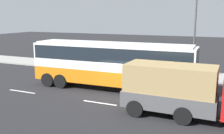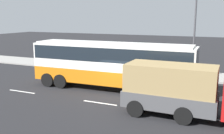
% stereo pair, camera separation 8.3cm
% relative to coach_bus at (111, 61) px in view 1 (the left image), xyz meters
% --- Properties ---
extents(ground_plane, '(120.00, 120.00, 0.00)m').
position_rel_coach_bus_xyz_m(ground_plane, '(1.02, -1.06, -2.24)').
color(ground_plane, black).
extents(sidewalk_curb, '(80.00, 4.00, 0.15)m').
position_rel_coach_bus_xyz_m(sidewalk_curb, '(1.02, 7.25, -2.16)').
color(sidewalk_curb, gray).
rests_on(sidewalk_curb, ground_plane).
extents(lane_centreline, '(27.11, 0.16, 0.01)m').
position_rel_coach_bus_xyz_m(lane_centreline, '(-4.93, -3.28, -2.23)').
color(lane_centreline, white).
rests_on(lane_centreline, ground_plane).
extents(coach_bus, '(12.56, 2.87, 3.61)m').
position_rel_coach_bus_xyz_m(coach_bus, '(0.00, 0.00, 0.00)').
color(coach_bus, orange).
rests_on(coach_bus, ground_plane).
extents(cargo_truck, '(7.51, 2.60, 2.92)m').
position_rel_coach_bus_xyz_m(cargo_truck, '(6.27, -3.52, -0.65)').
color(cargo_truck, red).
rests_on(cargo_truck, ground_plane).
extents(pedestrian_at_crossing, '(0.32, 0.32, 1.54)m').
position_rel_coach_bus_xyz_m(pedestrian_at_crossing, '(-0.23, 7.65, -1.21)').
color(pedestrian_at_crossing, brown).
rests_on(pedestrian_at_crossing, sidewalk_curb).
extents(street_lamp, '(1.66, 0.24, 7.08)m').
position_rel_coach_bus_xyz_m(street_lamp, '(5.50, 5.51, 1.96)').
color(street_lamp, '#47474C').
rests_on(street_lamp, sidewalk_curb).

